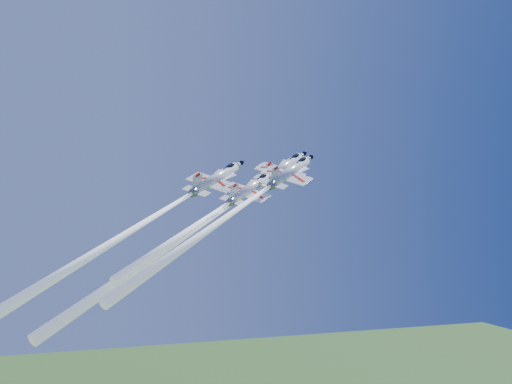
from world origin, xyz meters
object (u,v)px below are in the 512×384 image
object	(u,v)px
jet_left	(147,221)
jet_slot	(211,215)
jet_lead	(211,218)
jet_right	(236,210)

from	to	relation	value
jet_left	jet_slot	size ratio (longest dim) A/B	1.52
jet_lead	jet_left	xyz separation A→B (m)	(-10.12, 4.22, -0.47)
jet_lead	jet_slot	bearing A→B (deg)	-52.75
jet_right	jet_slot	bearing A→B (deg)	-152.22
jet_lead	jet_left	bearing A→B (deg)	-153.45
jet_left	jet_slot	bearing A→B (deg)	10.78
jet_right	jet_left	bearing A→B (deg)	-164.99
jet_left	jet_right	bearing A→B (deg)	15.01
jet_lead	jet_right	size ratio (longest dim) A/B	1.32
jet_left	jet_right	world-z (taller)	jet_left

